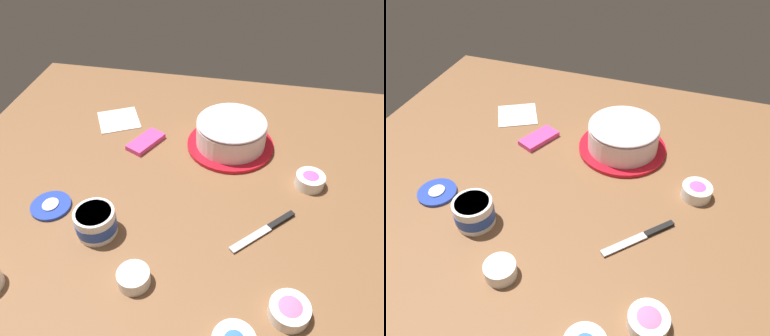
% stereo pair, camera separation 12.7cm
% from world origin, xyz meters
% --- Properties ---
extents(ground_plane, '(1.54, 1.54, 0.00)m').
position_xyz_m(ground_plane, '(0.00, 0.00, 0.00)').
color(ground_plane, brown).
extents(frosted_cake, '(0.31, 0.31, 0.12)m').
position_xyz_m(frosted_cake, '(0.28, -0.16, 0.06)').
color(frosted_cake, red).
rests_on(frosted_cake, ground_plane).
extents(frosting_tub, '(0.12, 0.12, 0.08)m').
position_xyz_m(frosting_tub, '(-0.18, 0.16, 0.04)').
color(frosting_tub, white).
rests_on(frosting_tub, ground_plane).
extents(frosting_tub_lid, '(0.12, 0.12, 0.02)m').
position_xyz_m(frosting_tub_lid, '(-0.12, 0.34, 0.01)').
color(frosting_tub_lid, '#233DAD').
rests_on(frosting_tub_lid, ground_plane).
extents(spreading_knife, '(0.18, 0.18, 0.01)m').
position_xyz_m(spreading_knife, '(-0.08, -0.32, 0.01)').
color(spreading_knife, silver).
rests_on(spreading_knife, ground_plane).
extents(sprinkle_bowl_rainbow, '(0.09, 0.09, 0.04)m').
position_xyz_m(sprinkle_bowl_rainbow, '(0.13, -0.43, 0.02)').
color(sprinkle_bowl_rainbow, white).
rests_on(sprinkle_bowl_rainbow, ground_plane).
extents(sprinkle_bowl_pink, '(0.10, 0.10, 0.04)m').
position_xyz_m(sprinkle_bowl_pink, '(-0.34, -0.37, 0.02)').
color(sprinkle_bowl_pink, white).
rests_on(sprinkle_bowl_pink, ground_plane).
extents(sprinkle_bowl_green, '(0.08, 0.08, 0.04)m').
position_xyz_m(sprinkle_bowl_green, '(-0.32, 0.01, 0.02)').
color(sprinkle_bowl_green, white).
rests_on(sprinkle_bowl_green, ground_plane).
extents(candy_box_lower, '(0.16, 0.12, 0.02)m').
position_xyz_m(candy_box_lower, '(0.24, 0.14, 0.01)').
color(candy_box_lower, '#E53D8E').
rests_on(candy_box_lower, ground_plane).
extents(paper_napkin, '(0.20, 0.20, 0.01)m').
position_xyz_m(paper_napkin, '(0.36, 0.29, 0.00)').
color(paper_napkin, white).
rests_on(paper_napkin, ground_plane).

